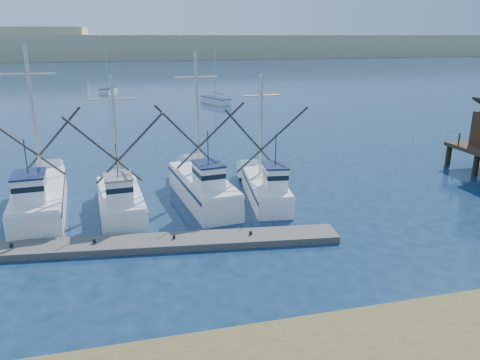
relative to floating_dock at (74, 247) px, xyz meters
The scene contains 6 objects.
ground 11.80m from the floating_dock, 28.45° to the right, with size 500.00×500.00×0.00m, color #0C2338.
floating_dock is the anchor object (origin of this frame).
dune_ridge 204.70m from the floating_dock, 87.09° to the left, with size 360.00×60.00×10.00m, color tan.
trawler_fleet 5.22m from the floating_dock, 98.58° to the left, with size 26.24×9.31×9.86m.
sailboat_near 51.96m from the floating_dock, 70.65° to the left, with size 3.84×6.45×8.10m.
sailboat_far 67.02m from the floating_dock, 89.25° to the left, with size 3.21×5.12×8.10m.
Camera 1 is at (-7.58, -17.26, 10.48)m, focal length 35.00 mm.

